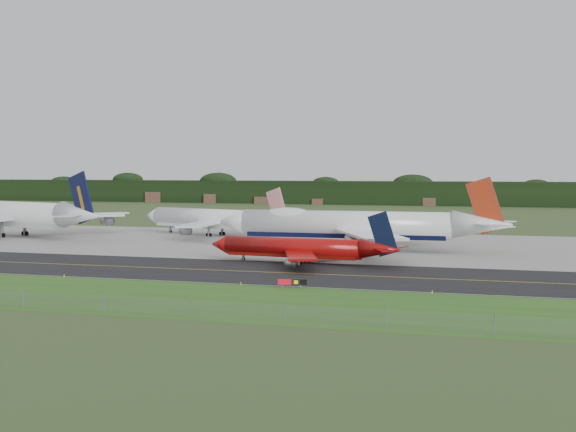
# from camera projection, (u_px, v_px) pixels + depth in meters

# --- Properties ---
(ground) EXTENTS (600.00, 600.00, 0.00)m
(ground) POSITION_uv_depth(u_px,v_px,m) (268.00, 269.00, 145.88)
(ground) COLOR #364F24
(ground) RESTS_ON ground
(grass_verge) EXTENTS (400.00, 30.00, 0.01)m
(grass_verge) POSITION_uv_depth(u_px,v_px,m) (190.00, 299.00, 112.44)
(grass_verge) COLOR #295D1B
(grass_verge) RESTS_ON ground
(taxiway) EXTENTS (400.00, 32.00, 0.02)m
(taxiway) POSITION_uv_depth(u_px,v_px,m) (261.00, 272.00, 142.06)
(taxiway) COLOR black
(taxiway) RESTS_ON ground
(apron) EXTENTS (400.00, 78.00, 0.01)m
(apron) POSITION_uv_depth(u_px,v_px,m) (334.00, 244.00, 194.61)
(apron) COLOR gray
(apron) RESTS_ON ground
(taxiway_centreline) EXTENTS (400.00, 0.40, 0.00)m
(taxiway_centreline) POSITION_uv_depth(u_px,v_px,m) (261.00, 272.00, 142.06)
(taxiway_centreline) COLOR gold
(taxiway_centreline) RESTS_ON taxiway
(taxiway_edge_line) EXTENTS (400.00, 0.25, 0.00)m
(taxiway_edge_line) POSITION_uv_depth(u_px,v_px,m) (230.00, 284.00, 127.25)
(taxiway_edge_line) COLOR silver
(taxiway_edge_line) RESTS_ON taxiway
(perimeter_fence) EXTENTS (320.00, 0.10, 320.00)m
(perimeter_fence) POSITION_uv_depth(u_px,v_px,m) (148.00, 306.00, 99.96)
(perimeter_fence) COLOR slate
(perimeter_fence) RESTS_ON ground
(horizon_treeline) EXTENTS (700.00, 25.00, 12.00)m
(horizon_treeline) POSITION_uv_depth(u_px,v_px,m) (437.00, 194.00, 407.12)
(horizon_treeline) COLOR black
(horizon_treeline) RESTS_ON ground
(jet_ba_747) EXTENTS (66.13, 54.96, 16.67)m
(jet_ba_747) POSITION_uv_depth(u_px,v_px,m) (355.00, 225.00, 179.57)
(jet_ba_747) COLOR white
(jet_ba_747) RESTS_ON ground
(jet_red_737) EXTENTS (38.94, 31.59, 10.51)m
(jet_red_737) POSITION_uv_depth(u_px,v_px,m) (303.00, 249.00, 154.77)
(jet_red_737) COLOR #990B0B
(jet_red_737) RESTS_ON ground
(jet_navy_gold) EXTENTS (67.13, 56.89, 17.78)m
(jet_navy_gold) POSITION_uv_depth(u_px,v_px,m) (13.00, 215.00, 216.80)
(jet_navy_gold) COLOR white
(jet_navy_gold) RESTS_ON ground
(jet_star_tail) EXTENTS (50.13, 40.81, 13.54)m
(jet_star_tail) POSITION_uv_depth(u_px,v_px,m) (215.00, 219.00, 219.29)
(jet_star_tail) COLOR white
(jet_star_tail) RESTS_ON ground
(taxiway_sign) EXTENTS (4.35, 1.22, 1.48)m
(taxiway_sign) POSITION_uv_depth(u_px,v_px,m) (292.00, 282.00, 121.78)
(taxiway_sign) COLOR slate
(taxiway_sign) RESTS_ON ground
(edge_marker_left) EXTENTS (0.16, 0.16, 0.50)m
(edge_marker_left) POSITION_uv_depth(u_px,v_px,m) (64.00, 276.00, 134.80)
(edge_marker_left) COLOR yellow
(edge_marker_left) RESTS_ON ground
(edge_marker_center) EXTENTS (0.16, 0.16, 0.50)m
(edge_marker_center) POSITION_uv_depth(u_px,v_px,m) (241.00, 284.00, 125.63)
(edge_marker_center) COLOR yellow
(edge_marker_center) RESTS_ON ground
(edge_marker_right) EXTENTS (0.16, 0.16, 0.50)m
(edge_marker_right) POSITION_uv_depth(u_px,v_px,m) (432.00, 292.00, 117.00)
(edge_marker_right) COLOR yellow
(edge_marker_right) RESTS_ON ground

